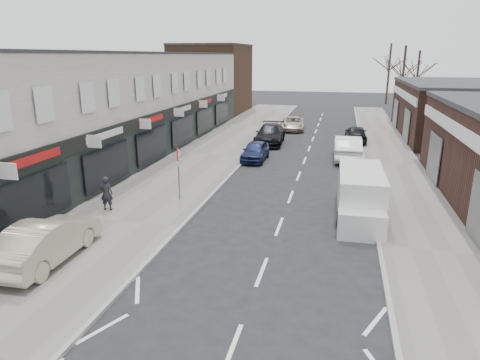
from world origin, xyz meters
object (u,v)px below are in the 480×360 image
Objects in this scene: white_van at (360,196)px; parked_car_left_b at (270,134)px; parked_car_right_a at (347,148)px; parked_car_left_c at (293,124)px; parked_car_left_a at (255,151)px; sedan_on_pavement at (46,241)px; parked_car_right_b at (356,134)px; warning_sign at (179,158)px; pedestrian at (106,193)px.

parked_car_left_b is at bearing 112.34° from white_van.
parked_car_right_a is at bearing 91.67° from white_van.
white_van is 1.19× the size of parked_car_left_c.
white_van is at bearing -54.82° from parked_car_left_a.
sedan_on_pavement reaches higher than parked_car_left_a.
parked_car_right_a is (10.01, 18.16, -0.05)m from sedan_on_pavement.
parked_car_left_b is 7.02m from parked_car_left_c.
parked_car_left_b reaches higher than parked_car_right_b.
parked_car_left_a is 0.77× the size of parked_car_right_a.
sedan_on_pavement is 20.73m from parked_car_right_a.
white_van is at bearing -69.55° from parked_car_left_b.
parked_car_right_b reaches higher than parked_car_left_a.
parked_car_left_c is at bearing -67.77° from parked_car_right_a.
parked_car_left_b reaches higher than parked_car_left_c.
parked_car_left_a is (-6.57, 9.35, -0.33)m from white_van.
white_van is 11.10m from parked_car_right_a.
warning_sign is 8.53m from white_van.
parked_car_right_b is (0.72, 6.17, -0.11)m from parked_car_right_a.
parked_car_left_b is at bearing -101.94° from sedan_on_pavement.
white_van is 1.28× the size of parked_car_right_b.
parked_car_right_a is (6.08, 1.74, 0.17)m from parked_car_left_a.
pedestrian is 22.40m from parked_car_right_b.
parked_car_right_a reaches higher than sedan_on_pavement.
parked_car_left_a is 6.32m from parked_car_right_a.
pedestrian reaches higher than parked_car_right_a.
sedan_on_pavement is 0.91× the size of parked_car_right_a.
parked_car_left_c is at bearing -111.02° from pedestrian.
warning_sign is at bearing -150.12° from pedestrian.
parked_car_right_a is (10.66, 13.12, -0.09)m from pedestrian.
pedestrian is at bearing -108.23° from parked_car_left_c.
parked_car_right_b is at bearing -45.78° from parked_car_left_c.
parked_car_right_b is (8.66, 17.20, -1.49)m from warning_sign.
white_van is 1.18× the size of sedan_on_pavement.
warning_sign is at bearing 52.25° from parked_car_right_a.
pedestrian is (-0.65, 5.03, 0.04)m from sedan_on_pavement.
parked_car_left_a is at bearing -105.32° from sedan_on_pavement.
pedestrian is at bearing -170.56° from white_van.
parked_car_left_a is at bearing -93.12° from parked_car_left_b.
white_van is (8.44, -0.07, -1.22)m from warning_sign.
warning_sign is 13.66m from parked_car_right_a.
warning_sign reaches higher than parked_car_left_c.
parked_car_left_b is 7.06m from parked_car_right_b.
parked_car_right_b is (5.70, -4.91, 0.09)m from parked_car_left_c.
parked_car_left_a is at bearing -119.74° from pedestrian.
pedestrian reaches higher than parked_car_left_a.
parked_car_left_a is at bearing 14.02° from parked_car_right_a.
pedestrian is 0.38× the size of parked_car_right_b.
sedan_on_pavement is (-2.07, -7.13, -1.34)m from warning_sign.
pedestrian is at bearing 48.94° from parked_car_right_a.
parked_car_left_c is at bearing 82.38° from warning_sign.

